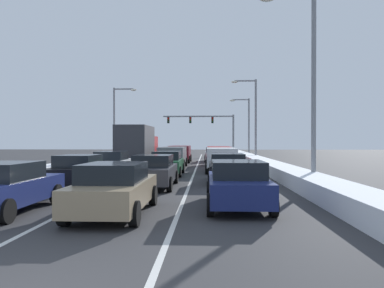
{
  "coord_description": "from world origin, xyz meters",
  "views": [
    {
      "loc": [
        2.55,
        -4.41,
        2.15
      ],
      "look_at": [
        0.74,
        39.55,
        1.79
      ],
      "focal_mm": 33.91,
      "sensor_mm": 36.0,
      "label": 1
    }
  ],
  "objects_px": {
    "sedan_black_right_lane_second": "(227,168)",
    "suv_gray_center_lane_fourth": "(173,155)",
    "sedan_white_left_lane_third": "(112,163)",
    "street_lamp_left_mid": "(117,117)",
    "sedan_green_center_lane_third": "(167,163)",
    "suv_white_right_lane_third": "(221,157)",
    "sedan_tan_center_lane_nearest": "(115,188)",
    "suv_maroon_center_lane_fifth": "(180,152)",
    "suv_red_right_lane_fourth": "(219,154)",
    "street_lamp_right_far": "(246,122)",
    "sedan_silver_right_lane_fifth": "(214,154)",
    "street_lamp_right_mid": "(252,113)",
    "sedan_charcoal_center_lane_second": "(154,171)",
    "street_lamp_right_near": "(307,72)",
    "sedan_silver_left_lane_fifth": "(152,154)",
    "sedan_black_left_lane_second": "(79,171)",
    "sedan_navy_right_lane_nearest": "(237,184)",
    "box_truck_left_lane_fourth": "(138,144)",
    "sedan_navy_left_lane_nearest": "(5,187)"
  },
  "relations": [
    {
      "from": "sedan_black_right_lane_second",
      "to": "suv_red_right_lane_fourth",
      "type": "distance_m",
      "value": 12.59
    },
    {
      "from": "suv_gray_center_lane_fourth",
      "to": "street_lamp_right_mid",
      "type": "relative_size",
      "value": 0.57
    },
    {
      "from": "box_truck_left_lane_fourth",
      "to": "sedan_black_left_lane_second",
      "type": "bearing_deg",
      "value": -91.08
    },
    {
      "from": "suv_white_right_lane_third",
      "to": "suv_gray_center_lane_fourth",
      "type": "xyz_separation_m",
      "value": [
        -3.73,
        4.08,
        0.0
      ]
    },
    {
      "from": "sedan_black_right_lane_second",
      "to": "sedan_silver_right_lane_fifth",
      "type": "relative_size",
      "value": 1.0
    },
    {
      "from": "suv_red_right_lane_fourth",
      "to": "sedan_silver_right_lane_fifth",
      "type": "distance_m",
      "value": 6.92
    },
    {
      "from": "sedan_silver_left_lane_fifth",
      "to": "street_lamp_right_mid",
      "type": "bearing_deg",
      "value": -1.78
    },
    {
      "from": "sedan_tan_center_lane_nearest",
      "to": "sedan_white_left_lane_third",
      "type": "xyz_separation_m",
      "value": [
        -3.19,
        11.79,
        0.0
      ]
    },
    {
      "from": "suv_red_right_lane_fourth",
      "to": "sedan_green_center_lane_third",
      "type": "bearing_deg",
      "value": -112.55
    },
    {
      "from": "sedan_black_right_lane_second",
      "to": "suv_gray_center_lane_fourth",
      "type": "bearing_deg",
      "value": 110.0
    },
    {
      "from": "sedan_silver_right_lane_fifth",
      "to": "street_lamp_right_far",
      "type": "distance_m",
      "value": 11.44
    },
    {
      "from": "suv_white_right_lane_third",
      "to": "street_lamp_right_far",
      "type": "xyz_separation_m",
      "value": [
        4.19,
        22.92,
        3.66
      ]
    },
    {
      "from": "sedan_silver_right_lane_fifth",
      "to": "suv_maroon_center_lane_fifth",
      "type": "xyz_separation_m",
      "value": [
        -3.45,
        -1.8,
        0.25
      ]
    },
    {
      "from": "sedan_black_right_lane_second",
      "to": "sedan_charcoal_center_lane_second",
      "type": "distance_m",
      "value": 4.05
    },
    {
      "from": "sedan_charcoal_center_lane_second",
      "to": "sedan_black_left_lane_second",
      "type": "distance_m",
      "value": 3.48
    },
    {
      "from": "suv_gray_center_lane_fourth",
      "to": "sedan_black_right_lane_second",
      "type": "bearing_deg",
      "value": -70.0
    },
    {
      "from": "sedan_charcoal_center_lane_second",
      "to": "street_lamp_right_near",
      "type": "relative_size",
      "value": 0.49
    },
    {
      "from": "suv_maroon_center_lane_fifth",
      "to": "street_lamp_left_mid",
      "type": "bearing_deg",
      "value": 152.42
    },
    {
      "from": "sedan_black_right_lane_second",
      "to": "suv_white_right_lane_third",
      "type": "xyz_separation_m",
      "value": [
        -0.08,
        6.38,
        0.25
      ]
    },
    {
      "from": "sedan_green_center_lane_third",
      "to": "street_lamp_right_mid",
      "type": "distance_m",
      "value": 17.18
    },
    {
      "from": "sedan_black_right_lane_second",
      "to": "suv_gray_center_lane_fourth",
      "type": "xyz_separation_m",
      "value": [
        -3.81,
        10.46,
        0.25
      ]
    },
    {
      "from": "sedan_silver_left_lane_fifth",
      "to": "suv_gray_center_lane_fourth",
      "type": "bearing_deg",
      "value": -71.23
    },
    {
      "from": "suv_red_right_lane_fourth",
      "to": "sedan_white_left_lane_third",
      "type": "distance_m",
      "value": 11.38
    },
    {
      "from": "sedan_navy_left_lane_nearest",
      "to": "street_lamp_right_near",
      "type": "bearing_deg",
      "value": 31.35
    },
    {
      "from": "sedan_navy_right_lane_nearest",
      "to": "sedan_white_left_lane_third",
      "type": "height_order",
      "value": "same"
    },
    {
      "from": "street_lamp_right_far",
      "to": "sedan_silver_right_lane_fifth",
      "type": "bearing_deg",
      "value": -114.22
    },
    {
      "from": "sedan_black_left_lane_second",
      "to": "street_lamp_right_mid",
      "type": "bearing_deg",
      "value": 63.19
    },
    {
      "from": "suv_white_right_lane_third",
      "to": "sedan_tan_center_lane_nearest",
      "type": "relative_size",
      "value": 1.09
    },
    {
      "from": "street_lamp_left_mid",
      "to": "sedan_green_center_lane_third",
      "type": "bearing_deg",
      "value": -66.66
    },
    {
      "from": "suv_red_right_lane_fourth",
      "to": "street_lamp_right_near",
      "type": "relative_size",
      "value": 0.54
    },
    {
      "from": "sedan_navy_right_lane_nearest",
      "to": "street_lamp_right_far",
      "type": "distance_m",
      "value": 36.66
    },
    {
      "from": "sedan_silver_right_lane_fifth",
      "to": "sedan_white_left_lane_third",
      "type": "xyz_separation_m",
      "value": [
        -6.64,
        -15.94,
        0.0
      ]
    },
    {
      "from": "sedan_green_center_lane_third",
      "to": "street_lamp_right_mid",
      "type": "bearing_deg",
      "value": 64.24
    },
    {
      "from": "street_lamp_right_mid",
      "to": "suv_gray_center_lane_fourth",
      "type": "bearing_deg",
      "value": -131.08
    },
    {
      "from": "sedan_black_right_lane_second",
      "to": "sedan_white_left_lane_third",
      "type": "bearing_deg",
      "value": 152.92
    },
    {
      "from": "suv_white_right_lane_third",
      "to": "sedan_tan_center_lane_nearest",
      "type": "height_order",
      "value": "suv_white_right_lane_third"
    },
    {
      "from": "suv_gray_center_lane_fourth",
      "to": "street_lamp_right_near",
      "type": "height_order",
      "value": "street_lamp_right_near"
    },
    {
      "from": "suv_white_right_lane_third",
      "to": "suv_maroon_center_lane_fifth",
      "type": "distance_m",
      "value": 11.89
    },
    {
      "from": "sedan_green_center_lane_third",
      "to": "suv_red_right_lane_fourth",
      "type": "bearing_deg",
      "value": 67.45
    },
    {
      "from": "suv_gray_center_lane_fourth",
      "to": "sedan_white_left_lane_third",
      "type": "bearing_deg",
      "value": -114.38
    },
    {
      "from": "sedan_tan_center_lane_nearest",
      "to": "sedan_green_center_lane_third",
      "type": "xyz_separation_m",
      "value": [
        0.19,
        12.31,
        0.0
      ]
    },
    {
      "from": "sedan_silver_right_lane_fifth",
      "to": "sedan_white_left_lane_third",
      "type": "height_order",
      "value": "same"
    },
    {
      "from": "suv_maroon_center_lane_fifth",
      "to": "street_lamp_right_near",
      "type": "xyz_separation_m",
      "value": [
        7.38,
        -19.19,
        4.36
      ]
    },
    {
      "from": "suv_maroon_center_lane_fifth",
      "to": "street_lamp_right_near",
      "type": "bearing_deg",
      "value": -68.95
    },
    {
      "from": "sedan_silver_left_lane_fifth",
      "to": "sedan_black_left_lane_second",
      "type": "bearing_deg",
      "value": -90.45
    },
    {
      "from": "sedan_charcoal_center_lane_second",
      "to": "box_truck_left_lane_fourth",
      "type": "bearing_deg",
      "value": 104.14
    },
    {
      "from": "sedan_charcoal_center_lane_second",
      "to": "street_lamp_right_near",
      "type": "height_order",
      "value": "street_lamp_right_near"
    },
    {
      "from": "suv_maroon_center_lane_fifth",
      "to": "street_lamp_right_far",
      "type": "distance_m",
      "value": 14.49
    },
    {
      "from": "sedan_navy_right_lane_nearest",
      "to": "sedan_black_left_lane_second",
      "type": "bearing_deg",
      "value": 145.12
    },
    {
      "from": "suv_maroon_center_lane_fifth",
      "to": "suv_red_right_lane_fourth",
      "type": "bearing_deg",
      "value": -53.87
    }
  ]
}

